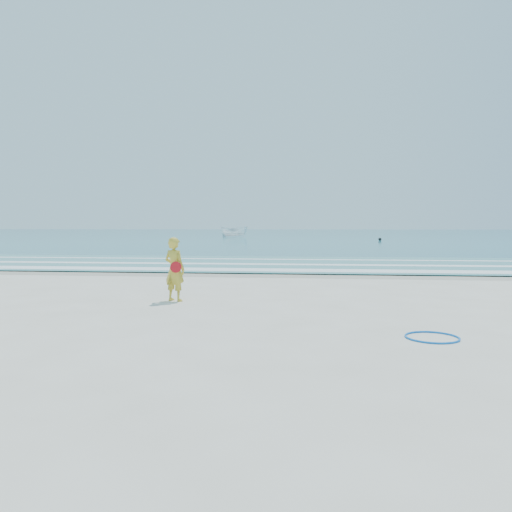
# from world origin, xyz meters

# --- Properties ---
(ground) EXTENTS (400.00, 400.00, 0.00)m
(ground) POSITION_xyz_m (0.00, 0.00, 0.00)
(ground) COLOR silver
(ground) RESTS_ON ground
(wet_sand) EXTENTS (400.00, 2.40, 0.00)m
(wet_sand) POSITION_xyz_m (0.00, 9.00, 0.00)
(wet_sand) COLOR #B2A893
(wet_sand) RESTS_ON ground
(ocean) EXTENTS (400.00, 190.00, 0.04)m
(ocean) POSITION_xyz_m (0.00, 105.00, 0.02)
(ocean) COLOR #19727F
(ocean) RESTS_ON ground
(shallow) EXTENTS (400.00, 10.00, 0.01)m
(shallow) POSITION_xyz_m (0.00, 14.00, 0.04)
(shallow) COLOR #59B7AD
(shallow) RESTS_ON ocean
(foam_near) EXTENTS (400.00, 1.40, 0.01)m
(foam_near) POSITION_xyz_m (0.00, 10.30, 0.05)
(foam_near) COLOR white
(foam_near) RESTS_ON shallow
(foam_mid) EXTENTS (400.00, 0.90, 0.01)m
(foam_mid) POSITION_xyz_m (0.00, 13.20, 0.05)
(foam_mid) COLOR white
(foam_mid) RESTS_ON shallow
(foam_far) EXTENTS (400.00, 0.60, 0.01)m
(foam_far) POSITION_xyz_m (0.00, 16.50, 0.05)
(foam_far) COLOR white
(foam_far) RESTS_ON shallow
(hoop) EXTENTS (0.98, 0.98, 0.03)m
(hoop) POSITION_xyz_m (4.22, -1.15, 0.02)
(hoop) COLOR blue
(hoop) RESTS_ON ground
(boat) EXTENTS (4.51, 2.57, 1.64)m
(boat) POSITION_xyz_m (-10.01, 68.50, 0.86)
(boat) COLOR white
(boat) RESTS_ON ocean
(buoy) EXTENTS (0.36, 0.36, 0.36)m
(buoy) POSITION_xyz_m (9.95, 48.81, 0.22)
(buoy) COLOR black
(buoy) RESTS_ON ocean
(woman) EXTENTS (0.67, 0.57, 1.55)m
(woman) POSITION_xyz_m (-1.04, 2.26, 0.78)
(woman) COLOR gold
(woman) RESTS_ON ground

